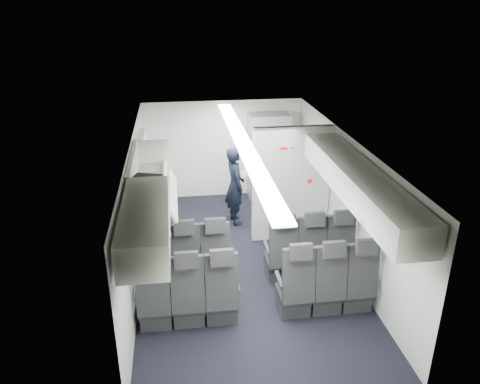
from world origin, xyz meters
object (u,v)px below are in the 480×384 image
object	(u,v)px
seat_row_mid	(258,293)
boarding_door	(145,183)
flight_attendant	(235,186)
seat_row_front	(248,259)
carry_on_bag	(148,184)
galley_unit	(268,157)

from	to	relation	value
seat_row_mid	boarding_door	size ratio (longest dim) A/B	1.79
seat_row_mid	flight_attendant	xyz separation A→B (m)	(0.07, 3.02, 0.38)
seat_row_front	seat_row_mid	xyz separation A→B (m)	(0.00, -0.90, 0.00)
seat_row_front	seat_row_mid	size ratio (longest dim) A/B	1.00
boarding_door	carry_on_bag	world-z (taller)	carry_on_bag
seat_row_front	flight_attendant	distance (m)	2.16
seat_row_mid	flight_attendant	size ratio (longest dim) A/B	2.14
boarding_door	flight_attendant	distance (m)	1.72
seat_row_mid	carry_on_bag	distance (m)	2.15
seat_row_front	galley_unit	distance (m)	3.43
carry_on_bag	flight_attendant	bearing A→B (deg)	73.30
seat_row_front	carry_on_bag	xyz separation A→B (m)	(-1.44, -0.11, 1.39)
seat_row_front	flight_attendant	size ratio (longest dim) A/B	2.14
seat_row_front	flight_attendant	bearing A→B (deg)	88.14
seat_row_mid	galley_unit	world-z (taller)	galley_unit
flight_attendant	seat_row_mid	bearing A→B (deg)	169.60
seat_row_front	carry_on_bag	distance (m)	2.00
seat_row_front	carry_on_bag	size ratio (longest dim) A/B	8.66
seat_row_front	seat_row_mid	distance (m)	0.90
seat_row_front	boarding_door	world-z (taller)	boarding_door
seat_row_mid	galley_unit	xyz separation A→B (m)	(0.95, 4.15, 0.55)
galley_unit	boarding_door	world-z (taller)	galley_unit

